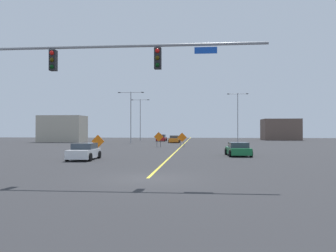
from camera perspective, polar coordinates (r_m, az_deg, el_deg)
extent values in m
plane|color=#2D2D30|center=(16.78, -3.46, -8.84)|extent=(185.26, 185.26, 0.00)
cube|color=yellow|center=(67.98, 3.03, -2.75)|extent=(0.16, 102.92, 0.01)
cylinder|color=gray|center=(17.58, -10.66, 13.07)|extent=(16.05, 0.14, 0.14)
cube|color=black|center=(18.34, -18.87, 10.46)|extent=(0.34, 0.32, 1.05)
sphere|color=red|center=(18.26, -19.08, 11.63)|extent=(0.22, 0.22, 0.22)
sphere|color=#3C3106|center=(18.18, -19.09, 10.55)|extent=(0.22, 0.22, 0.22)
sphere|color=black|center=(18.12, -19.09, 9.47)|extent=(0.22, 0.22, 0.22)
cube|color=black|center=(16.93, -1.74, 11.36)|extent=(0.34, 0.32, 1.05)
sphere|color=red|center=(16.84, -1.81, 12.65)|extent=(0.22, 0.22, 0.22)
sphere|color=#3C3106|center=(16.76, -1.81, 11.48)|extent=(0.22, 0.22, 0.22)
sphere|color=black|center=(16.69, -1.81, 10.31)|extent=(0.22, 0.22, 0.22)
cube|color=#1447B7|center=(16.89, 6.42, 12.63)|extent=(1.10, 0.03, 0.32)
cylinder|color=gray|center=(76.52, -4.72, 1.02)|extent=(0.16, 0.16, 9.47)
cylinder|color=gray|center=(76.96, -5.39, 4.43)|extent=(1.83, 0.08, 0.08)
cube|color=#262628|center=(77.13, -6.06, 4.42)|extent=(0.44, 0.24, 0.14)
cylinder|color=gray|center=(76.65, -4.04, 4.45)|extent=(1.83, 0.08, 0.08)
cube|color=#262628|center=(76.51, -3.36, 4.46)|extent=(0.44, 0.24, 0.14)
cylinder|color=gray|center=(67.88, 11.73, 1.38)|extent=(0.16, 0.16, 9.75)
cylinder|color=gray|center=(68.12, 10.94, 5.35)|extent=(1.84, 0.08, 0.08)
cube|color=#262628|center=(68.04, 10.17, 5.36)|extent=(0.44, 0.24, 0.14)
cylinder|color=gray|center=(68.34, 12.49, 5.34)|extent=(1.84, 0.08, 0.08)
cube|color=#262628|center=(68.46, 13.26, 5.33)|extent=(0.44, 0.24, 0.14)
cylinder|color=gray|center=(62.75, -6.32, 1.46)|extent=(0.16, 0.16, 9.57)
cylinder|color=gray|center=(63.32, -7.29, 5.65)|extent=(2.20, 0.08, 0.08)
cube|color=#262628|center=(63.57, -8.26, 5.62)|extent=(0.44, 0.24, 0.14)
cylinder|color=gray|center=(62.89, -5.33, 5.69)|extent=(2.20, 0.08, 0.08)
cube|color=#262628|center=(62.70, -4.34, 5.71)|extent=(0.44, 0.24, 0.14)
cube|color=orange|center=(48.80, 2.40, -1.93)|extent=(1.38, 0.12, 1.38)
cylinder|color=black|center=(48.86, 2.09, -3.15)|extent=(0.05, 0.05, 0.65)
cylinder|color=black|center=(48.80, 2.71, -3.15)|extent=(0.05, 0.05, 0.65)
cube|color=orange|center=(48.20, -1.59, -1.82)|extent=(1.38, 0.13, 1.38)
cylinder|color=black|center=(48.25, -1.90, -3.11)|extent=(0.05, 0.05, 0.76)
cylinder|color=black|center=(48.22, -1.27, -3.11)|extent=(0.05, 0.05, 0.76)
cube|color=orange|center=(32.54, -11.80, -2.56)|extent=(1.26, 0.11, 1.26)
cylinder|color=black|center=(32.67, -12.21, -4.29)|extent=(0.05, 0.05, 0.68)
cylinder|color=black|center=(32.50, -11.39, -4.31)|extent=(0.05, 0.05, 0.68)
cube|color=white|center=(28.05, -14.05, -4.53)|extent=(1.93, 4.00, 0.69)
cube|color=#333D47|center=(28.20, -13.93, -3.32)|extent=(1.68, 2.23, 0.48)
cylinder|color=black|center=(27.03, -16.71, -5.06)|extent=(0.25, 0.65, 0.64)
cylinder|color=black|center=(26.50, -13.08, -5.16)|extent=(0.25, 0.65, 0.64)
cylinder|color=black|center=(29.64, -14.92, -4.68)|extent=(0.25, 0.65, 0.64)
cylinder|color=black|center=(29.15, -11.59, -4.76)|extent=(0.25, 0.65, 0.64)
cube|color=#196B38|center=(31.99, 11.78, -4.14)|extent=(2.04, 4.06, 0.61)
cube|color=#333D47|center=(31.77, 11.84, -3.17)|extent=(1.74, 2.02, 0.49)
cylinder|color=black|center=(33.52, 12.92, -4.23)|extent=(0.25, 0.65, 0.64)
cylinder|color=black|center=(33.23, 9.82, -4.27)|extent=(0.25, 0.65, 0.64)
cylinder|color=black|center=(30.81, 13.90, -4.54)|extent=(0.25, 0.65, 0.64)
cylinder|color=black|center=(30.49, 10.53, -4.59)|extent=(0.25, 0.65, 0.64)
cube|color=red|center=(73.90, -1.11, -2.19)|extent=(1.95, 3.95, 0.72)
cube|color=#333D47|center=(74.07, -1.08, -1.68)|extent=(1.70, 2.08, 0.60)
cylinder|color=black|center=(72.69, -1.97, -2.37)|extent=(0.24, 0.65, 0.64)
cylinder|color=black|center=(72.43, -0.55, -2.38)|extent=(0.24, 0.65, 0.64)
cylinder|color=black|center=(75.38, -1.64, -2.31)|extent=(0.24, 0.65, 0.64)
cylinder|color=black|center=(75.13, -0.27, -2.32)|extent=(0.24, 0.65, 0.64)
cube|color=orange|center=(64.94, 1.11, -2.39)|extent=(1.89, 4.56, 0.72)
cube|color=#333D47|center=(65.15, 1.12, -1.83)|extent=(1.69, 2.55, 0.52)
cylinder|color=black|center=(63.44, 0.16, -2.61)|extent=(0.22, 0.64, 0.64)
cylinder|color=black|center=(63.30, 1.83, -2.61)|extent=(0.22, 0.64, 0.64)
cylinder|color=black|center=(66.61, 0.42, -2.52)|extent=(0.22, 0.64, 0.64)
cylinder|color=black|center=(66.47, 2.01, -2.52)|extent=(0.22, 0.64, 0.64)
cube|color=brown|center=(87.72, 18.53, -0.57)|extent=(8.73, 6.52, 5.20)
cube|color=#B2A893|center=(72.40, -17.42, -0.46)|extent=(8.85, 5.50, 5.39)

